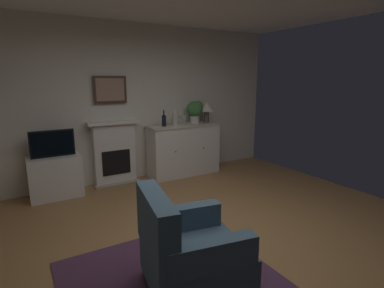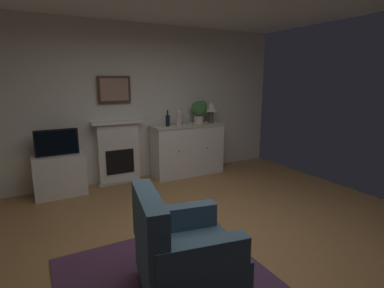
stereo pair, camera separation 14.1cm
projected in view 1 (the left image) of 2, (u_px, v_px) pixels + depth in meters
The scene contains 15 objects.
ground_plane at pixel (218, 248), 3.32m from camera, with size 5.85×5.43×0.10m, color #9E7042.
wall_rear at pixel (131, 103), 5.28m from camera, with size 5.85×0.06×2.73m, color silver.
area_rug at pixel (177, 288), 2.60m from camera, with size 1.82×1.89×0.02m, color #4C2D47.
fireplace_unit at pixel (114, 152), 5.16m from camera, with size 0.87×0.30×1.10m.
framed_picture at pixel (110, 90), 4.97m from camera, with size 0.55×0.04×0.45m.
sideboard_cabinet at pixel (184, 150), 5.66m from camera, with size 1.37×0.49×0.96m.
table_lamp at pixel (207, 108), 5.75m from camera, with size 0.26×0.26×0.40m.
wine_bottle at pixel (164, 120), 5.33m from camera, with size 0.08×0.08×0.29m.
wine_glass_left at pixel (180, 118), 5.50m from camera, with size 0.07×0.07×0.16m.
wine_glass_center at pixel (185, 118), 5.58m from camera, with size 0.07×0.07×0.16m.
vase_decorative at pixel (175, 118), 5.38m from camera, with size 0.11×0.11×0.28m.
tv_cabinet at pixel (56, 177), 4.58m from camera, with size 0.75×0.42×0.65m.
tv_set at pixel (52, 144), 4.45m from camera, with size 0.62×0.07×0.40m.
potted_plant_small at pixel (195, 110), 5.68m from camera, with size 0.30×0.30×0.43m.
armchair at pixel (188, 252), 2.49m from camera, with size 0.93×0.89×0.92m.
Camera 1 is at (-1.78, -2.43, 1.79)m, focal length 27.98 mm.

